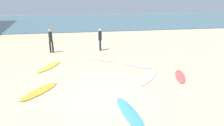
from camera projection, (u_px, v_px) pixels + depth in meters
name	position (u px, v px, depth m)	size (l,w,h in m)	color
ground_plane	(102.00, 95.00, 7.98)	(120.00, 120.00, 0.00)	#C6B28E
ocean_water	(78.00, 20.00, 43.63)	(120.00, 40.00, 0.08)	#426675
surfboard_0	(135.00, 65.00, 11.79)	(0.53, 2.11, 0.07)	white
surfboard_1	(180.00, 76.00, 9.98)	(0.49, 1.99, 0.07)	#DD4F4D
surfboard_2	(98.00, 58.00, 13.23)	(0.56, 2.59, 0.06)	silver
surfboard_3	(49.00, 67.00, 11.45)	(0.55, 2.21, 0.07)	yellow
surfboard_4	(40.00, 91.00, 8.29)	(0.59, 2.06, 0.07)	gold
surfboard_5	(130.00, 113.00, 6.62)	(0.53, 2.35, 0.07)	#4292D3
surfboard_6	(148.00, 76.00, 9.93)	(0.57, 2.59, 0.07)	white
beachgoer_near	(100.00, 38.00, 15.28)	(0.29, 0.34, 1.80)	#191E33
beachgoer_mid	(51.00, 40.00, 14.52)	(0.34, 0.34, 1.87)	black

